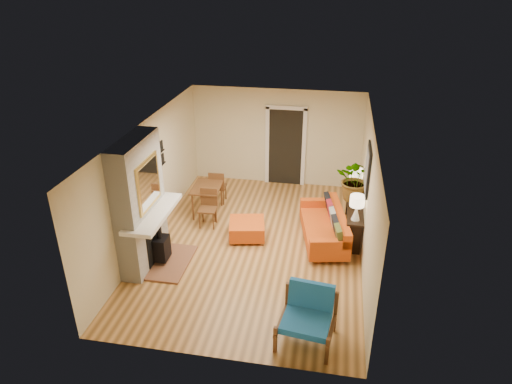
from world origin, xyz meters
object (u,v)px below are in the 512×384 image
Objects in this scene: lamp_near at (357,205)px; lamp_far at (356,177)px; sofa at (327,227)px; ottoman at (247,228)px; console_table at (354,210)px; dining_table at (210,192)px; houseplant at (356,179)px; blue_chair at (308,312)px.

lamp_far is at bearing 90.00° from lamp_near.
sofa is 2.32× the size of ottoman.
ottoman is at bearing -165.20° from console_table.
dining_table is 1.67× the size of houseplant.
blue_chair is 0.59× the size of dining_table.
dining_table is at bearing 125.19° from blue_chair.
houseplant reaches higher than ottoman.
lamp_near is 0.95m from houseplant.
houseplant reaches higher than blue_chair.
ottoman is at bearing -159.50° from houseplant.
dining_table is at bearing 164.98° from sofa.
dining_table is at bearing 174.20° from console_table.
sofa is at bearing -143.64° from console_table.
ottoman is 0.93× the size of blue_chair.
console_table is at bearing 36.36° from sofa.
blue_chair reaches higher than sofa.
houseplant reaches higher than console_table.
lamp_far is at bearing 79.66° from blue_chair.
blue_chair is (-0.18, -2.97, 0.15)m from sofa.
dining_table is at bearing 162.98° from lamp_near.
dining_table is 3.41m from houseplant.
dining_table is at bearing -174.26° from lamp_far.
lamp_far reaches higher than dining_table.
console_table is 3.43× the size of lamp_far.
lamp_far is (0.00, 0.68, 0.49)m from console_table.
dining_table is (-2.62, 3.72, 0.09)m from blue_chair.
houseplant is (-0.01, 0.25, 0.63)m from console_table.
blue_chair is at bearing -60.96° from ottoman.
blue_chair is at bearing -105.38° from lamp_near.
blue_chair is 4.55m from dining_table.
lamp_far is (3.36, 0.34, 0.50)m from dining_table.
sofa is 0.73m from console_table.
lamp_far is (0.56, 1.09, 0.73)m from sofa.
lamp_near is at bearing 74.62° from blue_chair.
houseplant is (-0.01, 0.93, 0.15)m from lamp_near.
lamp_far is at bearing 5.74° from dining_table.
lamp_far is at bearing 90.00° from console_table.
sofa is 1.27× the size of dining_table.
lamp_far is (0.74, 4.06, 0.58)m from blue_chair.
console_table is at bearing -87.68° from houseplant.
blue_chair is 3.46m from console_table.
lamp_near is at bearing -17.02° from dining_table.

